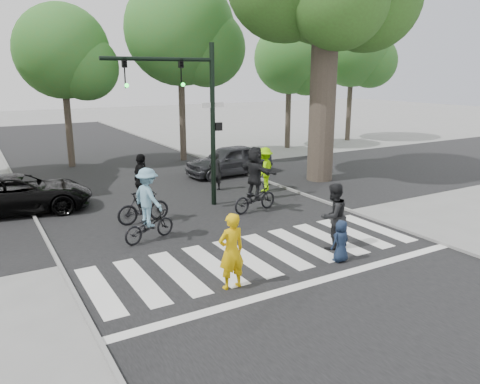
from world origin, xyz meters
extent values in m
plane|color=gray|center=(0.00, 0.00, 0.00)|extent=(120.00, 120.00, 0.00)
cube|color=black|center=(0.00, 5.00, 0.01)|extent=(10.00, 70.00, 0.01)
cube|color=black|center=(0.00, 8.00, 0.01)|extent=(70.00, 10.00, 0.01)
cube|color=gray|center=(-5.05, 5.00, 0.05)|extent=(0.10, 70.00, 0.10)
cube|color=gray|center=(5.05, 5.00, 0.05)|extent=(0.10, 70.00, 0.10)
cube|color=silver|center=(-4.50, 1.00, 0.01)|extent=(0.55, 3.00, 0.01)
cube|color=silver|center=(-3.50, 1.00, 0.01)|extent=(0.55, 3.00, 0.01)
cube|color=silver|center=(-2.50, 1.00, 0.01)|extent=(0.55, 3.00, 0.01)
cube|color=silver|center=(-1.50, 1.00, 0.01)|extent=(0.55, 3.00, 0.01)
cube|color=silver|center=(-0.50, 1.00, 0.01)|extent=(0.55, 3.00, 0.01)
cube|color=silver|center=(0.50, 1.00, 0.01)|extent=(0.55, 3.00, 0.01)
cube|color=silver|center=(1.50, 1.00, 0.01)|extent=(0.55, 3.00, 0.01)
cube|color=silver|center=(2.50, 1.00, 0.01)|extent=(0.55, 3.00, 0.01)
cube|color=silver|center=(3.50, 1.00, 0.01)|extent=(0.55, 3.00, 0.01)
cube|color=silver|center=(4.50, 1.00, 0.01)|extent=(0.55, 3.00, 0.01)
cube|color=silver|center=(0.00, -1.20, 0.01)|extent=(10.00, 0.30, 0.01)
cylinder|color=black|center=(1.20, 6.20, 3.00)|extent=(0.18, 0.18, 6.00)
cylinder|color=black|center=(-0.80, 6.20, 5.40)|extent=(4.00, 0.14, 0.14)
imported|color=black|center=(0.00, 6.20, 4.95)|extent=(0.16, 0.20, 1.00)
sphere|color=#19E533|center=(0.00, 6.08, 4.55)|extent=(0.14, 0.14, 0.14)
imported|color=black|center=(-2.00, 6.20, 4.95)|extent=(0.16, 0.20, 1.00)
sphere|color=#19E533|center=(-2.00, 6.08, 4.55)|extent=(0.14, 0.14, 0.14)
cube|color=black|center=(1.42, 6.20, 3.00)|extent=(0.28, 0.18, 0.30)
cube|color=#FF660C|center=(1.53, 6.20, 3.00)|extent=(0.02, 0.14, 0.20)
cube|color=white|center=(1.20, 6.20, 3.80)|extent=(0.90, 0.04, 0.18)
cylinder|color=brown|center=(7.50, 7.50, 3.50)|extent=(1.20, 1.20, 7.00)
cylinder|color=brown|center=(7.80, 7.30, 6.50)|extent=(1.29, 1.74, 2.93)
sphere|color=#304F1D|center=(7.00, 6.10, 7.80)|extent=(4.00, 4.00, 4.00)
cylinder|color=brown|center=(-2.00, 16.80, 2.80)|extent=(0.36, 0.36, 5.60)
sphere|color=#42752A|center=(-2.00, 16.80, 6.00)|extent=(4.80, 4.80, 4.80)
sphere|color=#42752A|center=(-1.04, 16.08, 5.20)|extent=(3.36, 3.36, 3.36)
cylinder|color=brown|center=(4.00, 15.50, 3.36)|extent=(0.36, 0.36, 6.72)
sphere|color=#42752A|center=(4.00, 15.50, 7.20)|extent=(6.00, 6.00, 6.00)
sphere|color=#42752A|center=(5.20, 14.60, 6.24)|extent=(4.20, 4.20, 4.20)
cylinder|color=brown|center=(12.00, 16.30, 2.73)|extent=(0.36, 0.36, 5.46)
sphere|color=#42752A|center=(12.00, 16.30, 5.85)|extent=(4.60, 4.60, 4.60)
sphere|color=#42752A|center=(12.92, 15.61, 5.07)|extent=(3.22, 3.22, 3.22)
cylinder|color=brown|center=(18.00, 16.90, 3.08)|extent=(0.36, 0.36, 6.16)
sphere|color=#42752A|center=(18.00, 16.90, 6.60)|extent=(5.40, 5.40, 5.40)
sphere|color=#42752A|center=(19.08, 16.09, 5.72)|extent=(3.78, 3.78, 3.78)
imported|color=#DFAD08|center=(-1.74, -0.44, 0.93)|extent=(0.69, 0.47, 1.85)
imported|color=#162339|center=(1.58, -0.52, 0.58)|extent=(0.59, 0.40, 1.16)
imported|color=black|center=(2.06, 0.37, 0.96)|extent=(1.04, 0.86, 1.93)
imported|color=black|center=(-2.30, 3.66, 0.46)|extent=(1.87, 1.11, 0.93)
imported|color=#6999B0|center=(-2.30, 3.66, 1.35)|extent=(0.97, 1.29, 1.78)
imported|color=black|center=(-1.89, 5.40, 0.55)|extent=(1.84, 0.59, 1.09)
imported|color=black|center=(-1.89, 5.40, 1.43)|extent=(0.50, 1.12, 1.88)
imported|color=black|center=(2.10, 4.65, 0.50)|extent=(1.98, 0.95, 1.00)
imported|color=black|center=(2.10, 4.65, 1.45)|extent=(0.84, 1.84, 1.91)
imported|color=black|center=(-5.36, 8.83, 0.70)|extent=(5.33, 3.07, 1.40)
imported|color=#323337|center=(4.30, 10.58, 0.75)|extent=(4.46, 1.93, 1.50)
imported|color=#84DB01|center=(4.07, 7.02, 0.95)|extent=(1.40, 1.29, 1.89)
imported|color=black|center=(2.28, 8.18, 0.85)|extent=(0.63, 0.42, 1.70)
camera|label=1|loc=(-6.71, -9.34, 4.97)|focal=35.00mm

